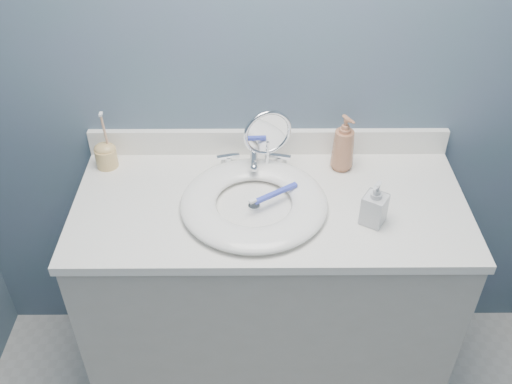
{
  "coord_description": "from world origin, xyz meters",
  "views": [
    {
      "loc": [
        -0.05,
        -0.39,
        2.01
      ],
      "look_at": [
        -0.04,
        0.94,
        0.94
      ],
      "focal_mm": 40.0,
      "sensor_mm": 36.0,
      "label": 1
    }
  ],
  "objects_px": {
    "makeup_mirror": "(267,140)",
    "toothbrush_holder": "(106,154)",
    "soap_bottle_amber": "(344,143)",
    "soap_bottle_clear": "(375,203)"
  },
  "relations": [
    {
      "from": "makeup_mirror",
      "to": "soap_bottle_amber",
      "type": "xyz_separation_m",
      "value": [
        0.25,
        0.03,
        -0.03
      ]
    },
    {
      "from": "makeup_mirror",
      "to": "soap_bottle_amber",
      "type": "relative_size",
      "value": 1.2
    },
    {
      "from": "makeup_mirror",
      "to": "toothbrush_holder",
      "type": "relative_size",
      "value": 1.14
    },
    {
      "from": "makeup_mirror",
      "to": "soap_bottle_clear",
      "type": "height_order",
      "value": "makeup_mirror"
    },
    {
      "from": "soap_bottle_amber",
      "to": "toothbrush_holder",
      "type": "height_order",
      "value": "toothbrush_holder"
    },
    {
      "from": "soap_bottle_amber",
      "to": "toothbrush_holder",
      "type": "bearing_deg",
      "value": 147.79
    },
    {
      "from": "makeup_mirror",
      "to": "soap_bottle_clear",
      "type": "xyz_separation_m",
      "value": [
        0.31,
        -0.24,
        -0.06
      ]
    },
    {
      "from": "makeup_mirror",
      "to": "toothbrush_holder",
      "type": "height_order",
      "value": "makeup_mirror"
    },
    {
      "from": "soap_bottle_amber",
      "to": "toothbrush_holder",
      "type": "distance_m",
      "value": 0.78
    },
    {
      "from": "makeup_mirror",
      "to": "soap_bottle_clear",
      "type": "relative_size",
      "value": 1.63
    }
  ]
}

